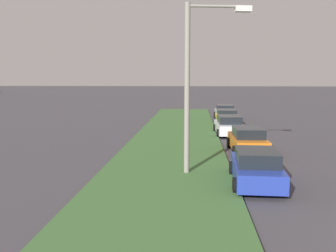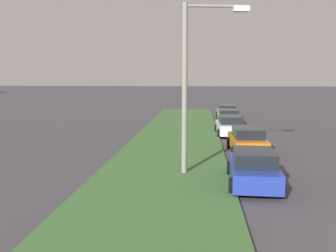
# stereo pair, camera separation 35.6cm
# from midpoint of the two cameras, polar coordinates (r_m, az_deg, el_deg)

# --- Properties ---
(grass_median) EXTENTS (60.00, 6.00, 0.12)m
(grass_median) POSITION_cam_midpoint_polar(r_m,az_deg,el_deg) (19.78, -0.34, -5.22)
(grass_median) COLOR #3D6633
(grass_median) RESTS_ON ground
(parked_car_blue) EXTENTS (4.37, 2.16, 1.47)m
(parked_car_blue) POSITION_cam_midpoint_polar(r_m,az_deg,el_deg) (15.96, 12.36, -6.09)
(parked_car_blue) COLOR #23389E
(parked_car_blue) RESTS_ON ground
(parked_car_orange) EXTENTS (4.35, 2.12, 1.47)m
(parked_car_orange) POSITION_cam_midpoint_polar(r_m,az_deg,el_deg) (22.53, 11.30, -2.10)
(parked_car_orange) COLOR orange
(parked_car_orange) RESTS_ON ground
(parked_car_white) EXTENTS (4.36, 2.14, 1.47)m
(parked_car_white) POSITION_cam_midpoint_polar(r_m,az_deg,el_deg) (28.86, 8.68, 0.06)
(parked_car_white) COLOR silver
(parked_car_white) RESTS_ON ground
(parked_car_yellow) EXTENTS (4.31, 2.04, 1.47)m
(parked_car_yellow) POSITION_cam_midpoint_polar(r_m,az_deg,el_deg) (34.13, 8.40, 1.21)
(parked_car_yellow) COLOR gold
(parked_car_yellow) RESTS_ON ground
(parked_car_silver) EXTENTS (4.32, 2.06, 1.47)m
(parked_car_silver) POSITION_cam_midpoint_polar(r_m,az_deg,el_deg) (39.33, 8.16, 2.04)
(parked_car_silver) COLOR #B2B5BA
(parked_car_silver) RESTS_ON ground
(streetlight) EXTENTS (0.70, 2.87, 7.50)m
(streetlight) POSITION_cam_midpoint_polar(r_m,az_deg,el_deg) (16.83, 3.45, 7.39)
(streetlight) COLOR gray
(streetlight) RESTS_ON ground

